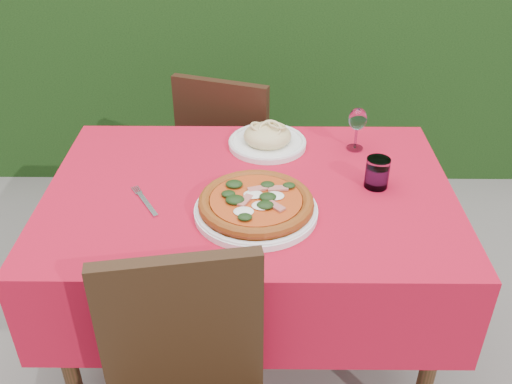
{
  "coord_description": "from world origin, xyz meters",
  "views": [
    {
      "loc": [
        0.03,
        -1.49,
        1.7
      ],
      "look_at": [
        0.02,
        -0.05,
        0.77
      ],
      "focal_mm": 40.0,
      "sensor_mm": 36.0,
      "label": 1
    }
  ],
  "objects_px": {
    "wine_glass": "(358,121)",
    "chair_far": "(231,154)",
    "fork": "(147,204)",
    "water_glass": "(377,174)",
    "pasta_plate": "(267,139)",
    "pizza_plate": "(256,205)"
  },
  "relations": [
    {
      "from": "chair_far",
      "to": "water_glass",
      "type": "distance_m",
      "value": 0.86
    },
    {
      "from": "pizza_plate",
      "to": "fork",
      "type": "height_order",
      "value": "pizza_plate"
    },
    {
      "from": "pizza_plate",
      "to": "pasta_plate",
      "type": "distance_m",
      "value": 0.42
    },
    {
      "from": "pizza_plate",
      "to": "water_glass",
      "type": "distance_m",
      "value": 0.4
    },
    {
      "from": "chair_far",
      "to": "pasta_plate",
      "type": "xyz_separation_m",
      "value": [
        0.15,
        -0.38,
        0.28
      ]
    },
    {
      "from": "wine_glass",
      "to": "water_glass",
      "type": "bearing_deg",
      "value": -82.52
    },
    {
      "from": "chair_far",
      "to": "wine_glass",
      "type": "xyz_separation_m",
      "value": [
        0.46,
        -0.4,
        0.36
      ]
    },
    {
      "from": "chair_far",
      "to": "pasta_plate",
      "type": "relative_size",
      "value": 3.21
    },
    {
      "from": "chair_far",
      "to": "water_glass",
      "type": "bearing_deg",
      "value": 145.76
    },
    {
      "from": "chair_far",
      "to": "fork",
      "type": "relative_size",
      "value": 4.46
    },
    {
      "from": "chair_far",
      "to": "water_glass",
      "type": "relative_size",
      "value": 9.03
    },
    {
      "from": "pizza_plate",
      "to": "wine_glass",
      "type": "xyz_separation_m",
      "value": [
        0.34,
        0.4,
        0.08
      ]
    },
    {
      "from": "water_glass",
      "to": "pasta_plate",
      "type": "bearing_deg",
      "value": 142.12
    },
    {
      "from": "pizza_plate",
      "to": "fork",
      "type": "distance_m",
      "value": 0.33
    },
    {
      "from": "pizza_plate",
      "to": "fork",
      "type": "relative_size",
      "value": 1.85
    },
    {
      "from": "water_glass",
      "to": "wine_glass",
      "type": "relative_size",
      "value": 0.63
    },
    {
      "from": "wine_glass",
      "to": "chair_far",
      "type": "bearing_deg",
      "value": 138.58
    },
    {
      "from": "pizza_plate",
      "to": "water_glass",
      "type": "bearing_deg",
      "value": 22.45
    },
    {
      "from": "water_glass",
      "to": "wine_glass",
      "type": "height_order",
      "value": "wine_glass"
    },
    {
      "from": "pizza_plate",
      "to": "wine_glass",
      "type": "distance_m",
      "value": 0.53
    },
    {
      "from": "chair_far",
      "to": "wine_glass",
      "type": "distance_m",
      "value": 0.7
    },
    {
      "from": "chair_far",
      "to": "wine_glass",
      "type": "relative_size",
      "value": 5.68
    }
  ]
}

